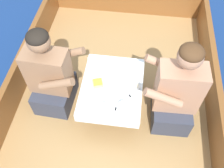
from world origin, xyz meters
TOP-DOWN VIEW (x-y plane):
  - ground_plane at (0.00, 0.00)m, footprint 60.00×60.00m
  - boat_deck at (0.00, 0.00)m, footprint 2.10×3.17m
  - gunwale_port at (-1.02, 0.00)m, footprint 0.06×3.17m
  - gunwale_starboard at (1.02, 0.00)m, footprint 0.06×3.17m
  - cockpit_table at (0.00, -0.04)m, footprint 0.58×0.74m
  - person_port at (-0.59, -0.05)m, footprint 0.54×0.46m
  - person_starboard at (0.59, -0.10)m, footprint 0.53×0.45m
  - plate_sandwich at (-0.13, -0.05)m, footprint 0.21×0.21m
  - plate_bread at (0.05, 0.04)m, footprint 0.18×0.18m
  - sandwich at (-0.13, -0.05)m, footprint 0.12×0.11m
  - bowl_port_near at (-0.03, -0.32)m, footprint 0.12×0.12m
  - bowl_starboard_near at (0.09, 0.21)m, footprint 0.14×0.14m
  - bowl_center_far at (-0.09, 0.19)m, footprint 0.14×0.14m
  - bowl_port_far at (0.20, -0.04)m, footprint 0.13×0.13m
  - coffee_cup_port at (0.09, -0.13)m, footprint 0.10×0.07m
  - coffee_cup_starboard at (0.13, -0.27)m, footprint 0.10×0.07m
  - utensil_fork_port at (0.21, -0.18)m, footprint 0.12×0.15m
  - utensil_spoon_starboard at (-0.19, 0.29)m, footprint 0.17×0.04m
  - utensil_fork_starboard at (0.06, -0.34)m, footprint 0.03×0.17m
  - utensil_spoon_port at (0.23, -0.31)m, footprint 0.10×0.15m

SIDE VIEW (x-z plane):
  - ground_plane at x=0.00m, z-range 0.00..0.00m
  - boat_deck at x=0.00m, z-range 0.00..0.34m
  - gunwale_port at x=-1.02m, z-range 0.34..0.69m
  - gunwale_starboard at x=1.02m, z-range 0.34..0.69m
  - cockpit_table at x=0.00m, z-range 0.48..0.84m
  - utensil_fork_port at x=0.21m, z-range 0.70..0.71m
  - utensil_fork_starboard at x=0.06m, z-range 0.70..0.71m
  - utensil_spoon_starboard at x=-0.19m, z-range 0.70..0.71m
  - utensil_spoon_port at x=0.23m, z-range 0.70..0.71m
  - plate_sandwich at x=-0.13m, z-range 0.70..0.71m
  - plate_bread at x=0.05m, z-range 0.70..0.71m
  - bowl_port_near at x=-0.03m, z-range 0.70..0.74m
  - bowl_starboard_near at x=0.09m, z-range 0.70..0.74m
  - bowl_center_far at x=-0.09m, z-range 0.70..0.74m
  - bowl_port_far at x=0.20m, z-range 0.70..0.74m
  - person_port at x=-0.59m, z-range 0.24..1.21m
  - coffee_cup_port at x=0.09m, z-range 0.70..0.75m
  - sandwich at x=-0.13m, z-range 0.71..0.76m
  - coffee_cup_starboard at x=0.13m, z-range 0.70..0.77m
  - person_starboard at x=0.59m, z-range 0.24..1.25m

